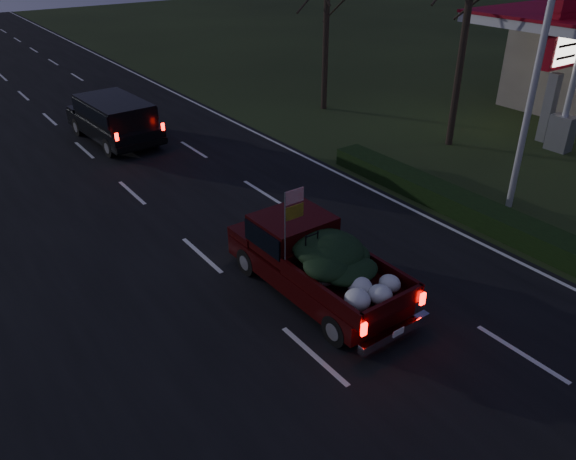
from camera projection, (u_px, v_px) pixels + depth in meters
ground at (314, 356)px, 11.79m from camera, size 120.00×120.00×0.00m
road_asphalt at (314, 356)px, 11.78m from camera, size 14.00×120.00×0.02m
hedge_row at (450, 200)px, 17.77m from camera, size 1.00×10.00×0.60m
light_pole at (546, 27)px, 15.44m from camera, size 0.50×0.90×9.16m
gas_price_pylon at (563, 48)px, 21.71m from camera, size 2.00×0.41×5.57m
gas_canopy at (571, 24)px, 23.17m from camera, size 7.10×6.10×4.88m
pickup_truck at (315, 258)px, 13.39m from camera, size 2.01×5.02×2.61m
lead_suv at (114, 116)px, 22.88m from camera, size 2.40×5.18×1.46m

